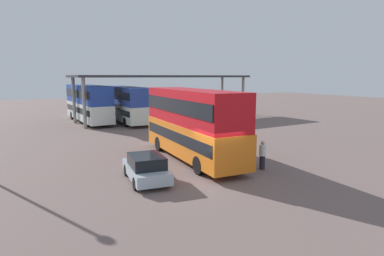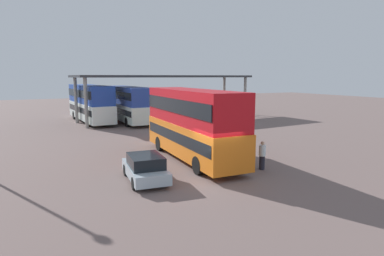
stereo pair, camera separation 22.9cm
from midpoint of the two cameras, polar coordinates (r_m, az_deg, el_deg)
ground_plane at (r=17.09m, az=3.79°, el=-8.78°), size 140.00×140.00×0.00m
double_decker_main at (r=20.52m, az=0.31°, el=1.12°), size 2.70×10.25×4.40m
parked_hatchback at (r=16.69m, az=-7.74°, el=-6.87°), size 2.04×3.97×1.35m
double_decker_near_canopy at (r=39.43m, az=-17.11°, el=4.35°), size 3.46×11.76×4.23m
double_decker_mid_row at (r=38.22m, az=-10.95°, el=4.32°), size 2.84×11.09×4.06m
depot_canopy at (r=40.41m, az=-4.14°, el=8.65°), size 22.35×7.79×5.35m
pedestrian_waiting at (r=18.94m, az=12.43°, el=-4.69°), size 0.38×0.38×1.61m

